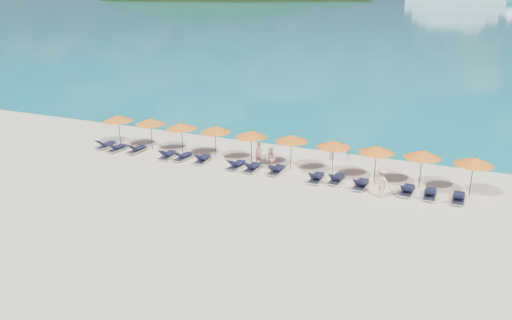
% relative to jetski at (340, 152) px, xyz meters
% --- Properties ---
extents(ground, '(1400.00, 1400.00, 0.00)m').
position_rel_jetski_xyz_m(ground, '(-3.41, -9.24, -0.32)').
color(ground, beige).
extents(sea, '(1600.00, 1300.00, 0.01)m').
position_rel_jetski_xyz_m(sea, '(-3.41, 650.76, -0.32)').
color(sea, '#1FA9B2').
rests_on(sea, ground).
extents(headland_main, '(374.00, 242.00, 126.50)m').
position_rel_jetski_xyz_m(headland_main, '(-303.41, 530.76, -38.32)').
color(headland_main, black).
rests_on(headland_main, ground).
extents(headland_small, '(162.00, 126.00, 85.50)m').
position_rel_jetski_xyz_m(headland_small, '(-153.41, 550.76, -35.32)').
color(headland_small, black).
rests_on(headland_small, ground).
extents(jetski, '(1.29, 2.32, 0.78)m').
position_rel_jetski_xyz_m(jetski, '(0.00, 0.00, 0.00)').
color(jetski, silver).
rests_on(jetski, ground).
extents(beachgoer_a, '(0.61, 0.49, 1.47)m').
position_rel_jetski_xyz_m(beachgoer_a, '(-4.25, -3.84, 0.41)').
color(beachgoer_a, tan).
rests_on(beachgoer_a, ground).
extents(beachgoer_b, '(0.85, 0.73, 1.52)m').
position_rel_jetski_xyz_m(beachgoer_b, '(-3.16, -4.56, 0.44)').
color(beachgoer_b, tan).
rests_on(beachgoer_b, ground).
extents(beachgoer_c, '(1.24, 0.97, 1.74)m').
position_rel_jetski_xyz_m(beachgoer_c, '(3.87, -6.03, 0.55)').
color(beachgoer_c, tan).
rests_on(beachgoer_c, ground).
extents(umbrella_0, '(2.10, 2.10, 2.28)m').
position_rel_jetski_xyz_m(umbrella_0, '(-15.10, -3.94, 1.70)').
color(umbrella_0, black).
rests_on(umbrella_0, ground).
extents(umbrella_1, '(2.10, 2.10, 2.28)m').
position_rel_jetski_xyz_m(umbrella_1, '(-12.47, -3.78, 1.70)').
color(umbrella_1, black).
rests_on(umbrella_1, ground).
extents(umbrella_2, '(2.10, 2.10, 2.28)m').
position_rel_jetski_xyz_m(umbrella_2, '(-9.88, -3.92, 1.70)').
color(umbrella_2, black).
rests_on(umbrella_2, ground).
extents(umbrella_3, '(2.10, 2.10, 2.28)m').
position_rel_jetski_xyz_m(umbrella_3, '(-7.40, -3.79, 1.70)').
color(umbrella_3, black).
rests_on(umbrella_3, ground).
extents(umbrella_4, '(2.10, 2.10, 2.28)m').
position_rel_jetski_xyz_m(umbrella_4, '(-4.78, -3.86, 1.70)').
color(umbrella_4, black).
rests_on(umbrella_4, ground).
extents(umbrella_5, '(2.10, 2.10, 2.28)m').
position_rel_jetski_xyz_m(umbrella_5, '(-2.14, -3.77, 1.70)').
color(umbrella_5, black).
rests_on(umbrella_5, ground).
extents(umbrella_6, '(2.10, 2.10, 2.28)m').
position_rel_jetski_xyz_m(umbrella_6, '(0.54, -3.89, 1.70)').
color(umbrella_6, black).
rests_on(umbrella_6, ground).
extents(umbrella_7, '(2.10, 2.10, 2.28)m').
position_rel_jetski_xyz_m(umbrella_7, '(3.06, -3.92, 1.70)').
color(umbrella_7, black).
rests_on(umbrella_7, ground).
extents(umbrella_8, '(2.10, 2.10, 2.28)m').
position_rel_jetski_xyz_m(umbrella_8, '(5.54, -3.80, 1.70)').
color(umbrella_8, black).
rests_on(umbrella_8, ground).
extents(umbrella_9, '(2.10, 2.10, 2.28)m').
position_rel_jetski_xyz_m(umbrella_9, '(8.18, -3.94, 1.70)').
color(umbrella_9, black).
rests_on(umbrella_9, ground).
extents(lounger_0, '(0.74, 1.74, 0.66)m').
position_rel_jetski_xyz_m(lounger_0, '(-15.66, -4.87, -0.09)').
color(lounger_0, silver).
rests_on(lounger_0, ground).
extents(lounger_1, '(0.71, 1.73, 0.66)m').
position_rel_jetski_xyz_m(lounger_1, '(-14.46, -5.14, -0.09)').
color(lounger_1, silver).
rests_on(lounger_1, ground).
extents(lounger_2, '(0.70, 1.73, 0.66)m').
position_rel_jetski_xyz_m(lounger_2, '(-13.01, -4.83, -0.09)').
color(lounger_2, silver).
rests_on(lounger_2, ground).
extents(lounger_3, '(0.73, 1.74, 0.66)m').
position_rel_jetski_xyz_m(lounger_3, '(-10.38, -5.03, -0.09)').
color(lounger_3, silver).
rests_on(lounger_3, ground).
extents(lounger_4, '(0.75, 1.74, 0.66)m').
position_rel_jetski_xyz_m(lounger_4, '(-9.25, -4.92, -0.09)').
color(lounger_4, silver).
rests_on(lounger_4, ground).
extents(lounger_5, '(0.79, 1.75, 0.66)m').
position_rel_jetski_xyz_m(lounger_5, '(-7.82, -4.84, -0.09)').
color(lounger_5, silver).
rests_on(lounger_5, ground).
extents(lounger_6, '(0.77, 1.75, 0.66)m').
position_rel_jetski_xyz_m(lounger_6, '(-5.31, -5.00, -0.09)').
color(lounger_6, silver).
rests_on(lounger_6, ground).
extents(lounger_7, '(0.64, 1.71, 0.66)m').
position_rel_jetski_xyz_m(lounger_7, '(-4.21, -5.02, -0.09)').
color(lounger_7, silver).
rests_on(lounger_7, ground).
extents(lounger_8, '(0.63, 1.70, 0.66)m').
position_rel_jetski_xyz_m(lounger_8, '(-2.69, -4.84, -0.09)').
color(lounger_8, silver).
rests_on(lounger_8, ground).
extents(lounger_9, '(0.65, 1.71, 0.66)m').
position_rel_jetski_xyz_m(lounger_9, '(-0.06, -5.14, -0.09)').
color(lounger_9, silver).
rests_on(lounger_9, ground).
extents(lounger_10, '(0.70, 1.73, 0.66)m').
position_rel_jetski_xyz_m(lounger_10, '(1.07, -4.84, -0.09)').
color(lounger_10, silver).
rests_on(lounger_10, ground).
extents(lounger_11, '(0.70, 1.73, 0.66)m').
position_rel_jetski_xyz_m(lounger_11, '(2.54, -5.11, -0.09)').
color(lounger_11, silver).
rests_on(lounger_11, ground).
extents(lounger_12, '(0.71, 1.73, 0.66)m').
position_rel_jetski_xyz_m(lounger_12, '(5.06, -4.97, -0.09)').
color(lounger_12, silver).
rests_on(lounger_12, ground).
extents(lounger_13, '(0.66, 1.71, 0.66)m').
position_rel_jetski_xyz_m(lounger_13, '(6.25, -5.00, -0.09)').
color(lounger_13, silver).
rests_on(lounger_13, ground).
extents(lounger_14, '(0.64, 1.71, 0.66)m').
position_rel_jetski_xyz_m(lounger_14, '(7.68, -4.99, -0.09)').
color(lounger_14, silver).
rests_on(lounger_14, ground).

